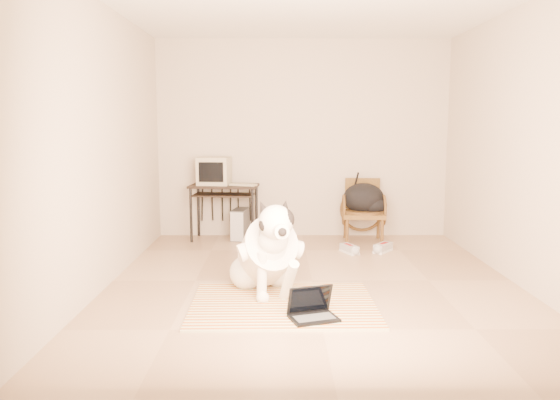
{
  "coord_description": "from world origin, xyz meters",
  "views": [
    {
      "loc": [
        -0.34,
        -5.31,
        1.56
      ],
      "look_at": [
        -0.32,
        -0.41,
        0.88
      ],
      "focal_mm": 35.0,
      "sensor_mm": 36.0,
      "label": 1
    }
  ],
  "objects_px": {
    "crt_monitor": "(214,171)",
    "rattan_chair": "(363,210)",
    "laptop": "(312,310)",
    "backpack": "(365,199)",
    "pc_tower": "(241,224)",
    "computer_desk": "(224,193)",
    "dog": "(267,254)"
  },
  "relations": [
    {
      "from": "laptop",
      "to": "backpack",
      "type": "height_order",
      "value": "backpack"
    },
    {
      "from": "dog",
      "to": "computer_desk",
      "type": "height_order",
      "value": "dog"
    },
    {
      "from": "crt_monitor",
      "to": "backpack",
      "type": "xyz_separation_m",
      "value": [
        2.02,
        -0.14,
        -0.37
      ]
    },
    {
      "from": "laptop",
      "to": "dog",
      "type": "bearing_deg",
      "value": 118.37
    },
    {
      "from": "crt_monitor",
      "to": "backpack",
      "type": "height_order",
      "value": "crt_monitor"
    },
    {
      "from": "computer_desk",
      "to": "crt_monitor",
      "type": "xyz_separation_m",
      "value": [
        -0.13,
        0.04,
        0.29
      ]
    },
    {
      "from": "rattan_chair",
      "to": "backpack",
      "type": "relative_size",
      "value": 1.44
    },
    {
      "from": "rattan_chair",
      "to": "computer_desk",
      "type": "bearing_deg",
      "value": 177.55
    },
    {
      "from": "crt_monitor",
      "to": "rattan_chair",
      "type": "relative_size",
      "value": 0.54
    },
    {
      "from": "dog",
      "to": "crt_monitor",
      "type": "relative_size",
      "value": 2.74
    },
    {
      "from": "computer_desk",
      "to": "rattan_chair",
      "type": "bearing_deg",
      "value": -2.45
    },
    {
      "from": "laptop",
      "to": "rattan_chair",
      "type": "height_order",
      "value": "rattan_chair"
    },
    {
      "from": "rattan_chair",
      "to": "backpack",
      "type": "height_order",
      "value": "rattan_chair"
    },
    {
      "from": "laptop",
      "to": "crt_monitor",
      "type": "distance_m",
      "value": 3.42
    },
    {
      "from": "dog",
      "to": "pc_tower",
      "type": "relative_size",
      "value": 2.67
    },
    {
      "from": "laptop",
      "to": "pc_tower",
      "type": "height_order",
      "value": "pc_tower"
    },
    {
      "from": "computer_desk",
      "to": "crt_monitor",
      "type": "distance_m",
      "value": 0.32
    },
    {
      "from": "computer_desk",
      "to": "backpack",
      "type": "bearing_deg",
      "value": -2.95
    },
    {
      "from": "dog",
      "to": "computer_desk",
      "type": "xyz_separation_m",
      "value": [
        -0.63,
        2.39,
        0.27
      ]
    },
    {
      "from": "pc_tower",
      "to": "backpack",
      "type": "relative_size",
      "value": 0.81
    },
    {
      "from": "pc_tower",
      "to": "rattan_chair",
      "type": "relative_size",
      "value": 0.56
    },
    {
      "from": "laptop",
      "to": "backpack",
      "type": "relative_size",
      "value": 0.76
    },
    {
      "from": "crt_monitor",
      "to": "pc_tower",
      "type": "relative_size",
      "value": 0.97
    },
    {
      "from": "dog",
      "to": "pc_tower",
      "type": "bearing_deg",
      "value": 99.65
    },
    {
      "from": "computer_desk",
      "to": "rattan_chair",
      "type": "xyz_separation_m",
      "value": [
        1.86,
        -0.08,
        -0.23
      ]
    },
    {
      "from": "laptop",
      "to": "pc_tower",
      "type": "bearing_deg",
      "value": 104.11
    },
    {
      "from": "dog",
      "to": "computer_desk",
      "type": "distance_m",
      "value": 2.48
    },
    {
      "from": "rattan_chair",
      "to": "backpack",
      "type": "bearing_deg",
      "value": -34.89
    },
    {
      "from": "dog",
      "to": "computer_desk",
      "type": "relative_size",
      "value": 1.31
    },
    {
      "from": "dog",
      "to": "crt_monitor",
      "type": "height_order",
      "value": "crt_monitor"
    },
    {
      "from": "crt_monitor",
      "to": "rattan_chair",
      "type": "bearing_deg",
      "value": -3.46
    },
    {
      "from": "laptop",
      "to": "crt_monitor",
      "type": "xyz_separation_m",
      "value": [
        -1.13,
        3.11,
        0.85
      ]
    }
  ]
}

